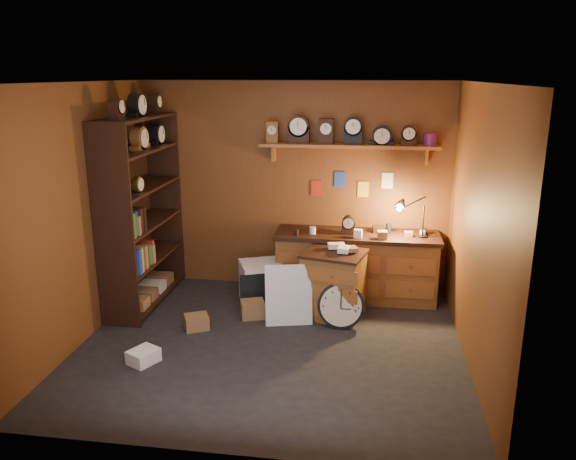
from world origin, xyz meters
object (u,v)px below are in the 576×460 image
at_px(low_cabinet, 333,282).
at_px(big_round_clock, 341,306).
at_px(workbench, 356,262).
at_px(shelving_unit, 139,204).

height_order(low_cabinet, big_round_clock, low_cabinet).
distance_m(workbench, low_cabinet, 0.68).
xyz_separation_m(low_cabinet, big_round_clock, (0.11, -0.30, -0.17)).
bearing_deg(low_cabinet, workbench, 82.29).
height_order(workbench, big_round_clock, workbench).
bearing_deg(shelving_unit, big_round_clock, -9.79).
xyz_separation_m(shelving_unit, low_cabinet, (2.39, -0.13, -0.83)).
xyz_separation_m(workbench, big_round_clock, (-0.14, -0.93, -0.21)).
relative_size(workbench, low_cabinet, 2.32).
distance_m(shelving_unit, workbench, 2.80).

